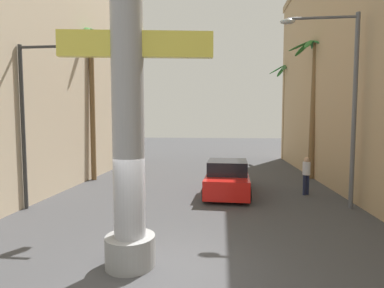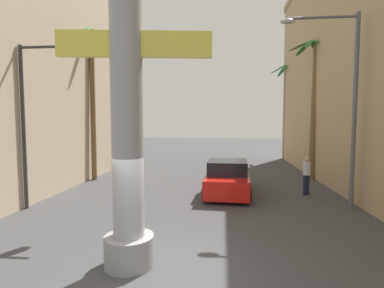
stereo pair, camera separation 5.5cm
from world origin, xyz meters
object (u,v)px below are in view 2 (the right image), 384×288
(traffic_light_mast, at_px, (61,94))
(pedestrian_mid_right, at_px, (307,173))
(neon_sign_pole, at_px, (126,42))
(car_lead, at_px, (228,178))
(palm_tree_far_left, at_px, (132,93))
(palm_tree_mid_left, at_px, (91,83))
(palm_tree_mid_right, at_px, (314,98))
(street_lamp, at_px, (343,91))
(pedestrian_far_left, at_px, (128,155))
(palm_tree_far_right, at_px, (287,101))

(traffic_light_mast, relative_size, pedestrian_mid_right, 3.57)
(neon_sign_pole, xyz_separation_m, car_lead, (2.35, 7.27, -4.35))
(car_lead, bearing_deg, palm_tree_far_left, 125.41)
(palm_tree_mid_left, height_order, palm_tree_mid_right, palm_tree_mid_left)
(traffic_light_mast, distance_m, pedestrian_mid_right, 10.73)
(palm_tree_far_left, bearing_deg, street_lamp, -47.26)
(neon_sign_pole, bearing_deg, pedestrian_far_left, 108.17)
(palm_tree_mid_right, xyz_separation_m, palm_tree_far_right, (0.21, 8.62, 0.39))
(pedestrian_mid_right, distance_m, pedestrian_far_left, 12.19)
(car_lead, relative_size, pedestrian_far_left, 2.82)
(traffic_light_mast, relative_size, palm_tree_mid_right, 0.76)
(pedestrian_mid_right, bearing_deg, palm_tree_mid_left, 167.26)
(neon_sign_pole, xyz_separation_m, palm_tree_far_right, (7.56, 20.27, 0.02))
(palm_tree_mid_left, relative_size, palm_tree_far_left, 0.90)
(palm_tree_far_left, bearing_deg, neon_sign_pole, -72.99)
(car_lead, height_order, pedestrian_far_left, pedestrian_far_left)
(palm_tree_mid_left, relative_size, palm_tree_far_right, 1.04)
(street_lamp, relative_size, palm_tree_far_right, 0.89)
(traffic_light_mast, xyz_separation_m, pedestrian_far_left, (-0.72, 9.71, -3.33))
(palm_tree_far_right, bearing_deg, street_lamp, -93.86)
(pedestrian_far_left, bearing_deg, palm_tree_mid_left, -101.53)
(palm_tree_mid_left, height_order, pedestrian_far_left, palm_tree_mid_left)
(street_lamp, height_order, car_lead, street_lamp)
(car_lead, bearing_deg, pedestrian_far_left, 136.73)
(street_lamp, xyz_separation_m, pedestrian_mid_right, (-0.67, 2.00, -3.44))
(traffic_light_mast, height_order, car_lead, traffic_light_mast)
(palm_tree_mid_right, xyz_separation_m, palm_tree_far_left, (-13.03, 6.89, 1.07))
(traffic_light_mast, bearing_deg, pedestrian_mid_right, 18.95)
(palm_tree_mid_left, height_order, palm_tree_far_right, palm_tree_mid_left)
(neon_sign_pole, distance_m, palm_tree_far_right, 21.63)
(palm_tree_far_left, relative_size, pedestrian_far_left, 5.70)
(palm_tree_far_left, distance_m, pedestrian_mid_right, 16.80)
(palm_tree_mid_right, bearing_deg, street_lamp, -97.22)
(street_lamp, height_order, palm_tree_mid_right, palm_tree_mid_right)
(street_lamp, bearing_deg, traffic_light_mast, -172.74)
(palm_tree_mid_right, relative_size, palm_tree_far_right, 0.98)
(car_lead, bearing_deg, palm_tree_mid_left, 161.35)
(neon_sign_pole, xyz_separation_m, traffic_light_mast, (-3.78, 4.00, -0.75))
(palm_tree_mid_left, bearing_deg, pedestrian_mid_right, -12.74)
(palm_tree_mid_left, height_order, palm_tree_far_left, palm_tree_far_left)
(traffic_light_mast, bearing_deg, palm_tree_far_left, 97.42)
(palm_tree_mid_right, bearing_deg, neon_sign_pole, -122.25)
(palm_tree_mid_right, height_order, palm_tree_far_left, palm_tree_far_left)
(pedestrian_far_left, bearing_deg, palm_tree_mid_right, -9.86)
(traffic_light_mast, height_order, pedestrian_mid_right, traffic_light_mast)
(palm_tree_mid_left, distance_m, pedestrian_mid_right, 12.30)
(traffic_light_mast, relative_size, car_lead, 1.31)
(neon_sign_pole, distance_m, pedestrian_mid_right, 10.22)
(traffic_light_mast, distance_m, palm_tree_mid_left, 6.15)
(car_lead, relative_size, palm_tree_mid_left, 0.55)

